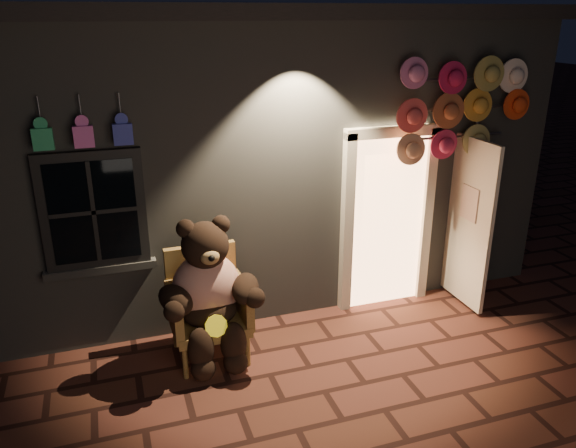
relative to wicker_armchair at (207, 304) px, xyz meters
name	(u,v)px	position (x,y,z in m)	size (l,w,h in m)	color
ground	(325,392)	(0.91, -1.03, -0.56)	(60.00, 60.00, 0.00)	#572A21
shop_building	(226,131)	(0.91, 2.96, 1.17)	(7.30, 5.95, 3.51)	slate
wicker_armchair	(207,304)	(0.00, 0.00, 0.00)	(0.80, 0.72, 1.13)	#A1833E
teddy_bear	(209,292)	(0.00, -0.15, 0.20)	(1.10, 0.86, 1.52)	#B53013
hat_rack	(461,109)	(3.00, 0.25, 1.80)	(1.65, 0.22, 2.92)	#59595E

